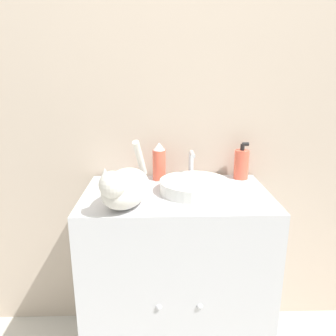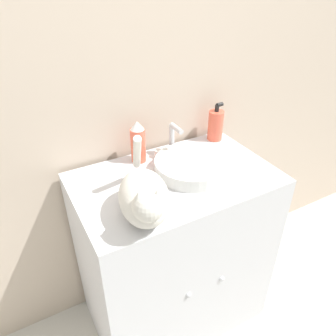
% 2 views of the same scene
% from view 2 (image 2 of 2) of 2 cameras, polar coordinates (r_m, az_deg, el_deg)
% --- Properties ---
extents(wall_back, '(6.00, 0.05, 2.50)m').
position_cam_2_polar(wall_back, '(1.38, -4.93, 18.35)').
color(wall_back, '#C6B29E').
rests_on(wall_back, ground_plane).
extents(vanity_cabinet, '(0.81, 0.52, 0.86)m').
position_cam_2_polar(vanity_cabinet, '(1.58, 1.11, -14.51)').
color(vanity_cabinet, silver).
rests_on(vanity_cabinet, ground_plane).
extents(sink_basin, '(0.30, 0.30, 0.05)m').
position_cam_2_polar(sink_basin, '(1.33, 4.16, 0.40)').
color(sink_basin, silver).
rests_on(sink_basin, vanity_cabinet).
extents(faucet, '(0.17, 0.10, 0.15)m').
position_cam_2_polar(faucet, '(1.43, 0.80, 4.66)').
color(faucet, silver).
rests_on(faucet, vanity_cabinet).
extents(cat, '(0.24, 0.38, 0.24)m').
position_cam_2_polar(cat, '(1.07, -4.15, -5.07)').
color(cat, silver).
rests_on(cat, vanity_cabinet).
extents(soap_bottle, '(0.07, 0.07, 0.18)m').
position_cam_2_polar(soap_bottle, '(1.57, 8.29, 7.44)').
color(soap_bottle, '#EF6047').
rests_on(soap_bottle, vanity_cabinet).
extents(spray_bottle, '(0.06, 0.06, 0.18)m').
position_cam_2_polar(spray_bottle, '(1.37, -5.24, 4.50)').
color(spray_bottle, '#EF6047').
rests_on(spray_bottle, vanity_cabinet).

